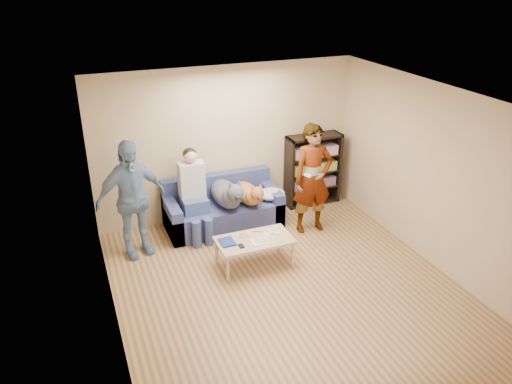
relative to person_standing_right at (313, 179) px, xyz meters
name	(u,v)px	position (x,y,z in m)	size (l,w,h in m)	color
ground	(289,289)	(-1.06, -1.41, -0.91)	(5.00, 5.00, 0.00)	brown
ceiling	(295,102)	(-1.06, -1.41, 1.69)	(5.00, 5.00, 0.00)	white
wall_back	(227,143)	(-1.06, 1.09, 0.39)	(4.50, 4.50, 0.00)	tan
wall_front	(421,327)	(-1.06, -3.91, 0.39)	(4.50, 4.50, 0.00)	tan
wall_left	(107,237)	(-3.31, -1.41, 0.39)	(5.00, 5.00, 0.00)	tan
wall_right	(436,178)	(1.19, -1.41, 0.39)	(5.00, 5.00, 0.00)	tan
blanket	(271,194)	(-0.49, 0.51, -0.40)	(0.48, 0.40, 0.17)	#B3B4B8
person_standing_right	(313,179)	(0.00, 0.00, 0.00)	(0.66, 0.43, 1.82)	gray
person_standing_left	(131,199)	(-2.81, 0.32, 0.00)	(1.06, 0.44, 1.81)	#6C8AAD
held_controller	(308,175)	(-0.20, -0.20, 0.17)	(0.04, 0.12, 0.03)	white
notebook_blue	(227,242)	(-1.66, -0.60, -0.48)	(0.20, 0.26, 0.03)	navy
papers	(260,241)	(-1.21, -0.75, -0.48)	(0.26, 0.20, 0.01)	white
magazine	(262,239)	(-1.18, -0.73, -0.47)	(0.22, 0.17, 0.01)	#B7AC92
camera_silver	(244,235)	(-1.38, -0.53, -0.46)	(0.11, 0.06, 0.05)	silver
controller_a	(270,232)	(-0.98, -0.55, -0.47)	(0.04, 0.13, 0.03)	white
controller_b	(277,233)	(-0.90, -0.63, -0.47)	(0.09, 0.06, 0.03)	white
headphone_cup_a	(268,237)	(-1.06, -0.67, -0.48)	(0.07, 0.07, 0.02)	silver
headphone_cup_b	(266,234)	(-1.06, -0.59, -0.48)	(0.07, 0.07, 0.02)	white
pen_orange	(257,244)	(-1.28, -0.81, -0.48)	(0.01, 0.01, 0.14)	orange
pen_black	(258,232)	(-1.14, -0.47, -0.48)	(0.01, 0.01, 0.14)	black
wallet	(241,246)	(-1.51, -0.77, -0.48)	(0.07, 0.12, 0.01)	black
sofa	(222,210)	(-1.31, 0.68, -0.63)	(1.90, 0.85, 0.82)	#515B93
person_seated	(194,191)	(-1.81, 0.56, -0.14)	(0.40, 0.73, 1.47)	#414E90
dog_gray	(228,194)	(-1.27, 0.50, -0.26)	(0.43, 1.26, 0.62)	#4F535A
dog_tan	(249,194)	(-0.91, 0.46, -0.30)	(0.35, 1.14, 0.51)	#AA5A33
coffee_table	(255,242)	(-1.26, -0.65, -0.54)	(1.10, 0.60, 0.42)	tan
bookshelf	(313,168)	(0.49, 0.92, -0.23)	(1.00, 0.34, 1.30)	black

